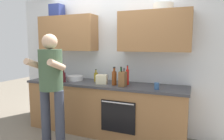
{
  "coord_description": "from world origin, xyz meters",
  "views": [
    {
      "loc": [
        1.45,
        -3.11,
        1.57
      ],
      "look_at": [
        0.21,
        -0.1,
        1.15
      ],
      "focal_mm": 32.19,
      "sensor_mm": 36.0,
      "label": 1
    }
  ],
  "objects_px": {
    "bottle_vinegar": "(114,78)",
    "bottle_wine": "(63,77)",
    "bottle_oil": "(96,77)",
    "bottle_juice": "(114,77)",
    "bottle_soda": "(121,77)",
    "potted_herb": "(52,72)",
    "bottle_syrup": "(57,75)",
    "knife_block": "(123,79)",
    "mixing_bowl": "(75,78)",
    "person_standing": "(51,82)",
    "grocery_bag_rice": "(102,79)",
    "bottle_hotsauce": "(127,77)",
    "cup_tea": "(157,86)"
  },
  "relations": [
    {
      "from": "bottle_soda",
      "to": "bottle_oil",
      "type": "relative_size",
      "value": 1.3
    },
    {
      "from": "potted_herb",
      "to": "grocery_bag_rice",
      "type": "bearing_deg",
      "value": 2.48
    },
    {
      "from": "knife_block",
      "to": "grocery_bag_rice",
      "type": "bearing_deg",
      "value": 170.51
    },
    {
      "from": "person_standing",
      "to": "cup_tea",
      "type": "height_order",
      "value": "person_standing"
    },
    {
      "from": "bottle_vinegar",
      "to": "grocery_bag_rice",
      "type": "bearing_deg",
      "value": 172.77
    },
    {
      "from": "bottle_wine",
      "to": "bottle_oil",
      "type": "distance_m",
      "value": 0.57
    },
    {
      "from": "bottle_oil",
      "to": "knife_block",
      "type": "bearing_deg",
      "value": -20.29
    },
    {
      "from": "person_standing",
      "to": "bottle_syrup",
      "type": "xyz_separation_m",
      "value": [
        -0.33,
        0.58,
        0.0
      ]
    },
    {
      "from": "bottle_hotsauce",
      "to": "bottle_oil",
      "type": "bearing_deg",
      "value": 174.45
    },
    {
      "from": "bottle_soda",
      "to": "knife_block",
      "type": "bearing_deg",
      "value": -63.03
    },
    {
      "from": "bottle_wine",
      "to": "bottle_oil",
      "type": "relative_size",
      "value": 1.04
    },
    {
      "from": "bottle_oil",
      "to": "bottle_wine",
      "type": "bearing_deg",
      "value": -150.91
    },
    {
      "from": "bottle_oil",
      "to": "grocery_bag_rice",
      "type": "distance_m",
      "value": 0.24
    },
    {
      "from": "potted_herb",
      "to": "bottle_syrup",
      "type": "bearing_deg",
      "value": -25.85
    },
    {
      "from": "bottle_juice",
      "to": "bottle_vinegar",
      "type": "relative_size",
      "value": 0.92
    },
    {
      "from": "mixing_bowl",
      "to": "grocery_bag_rice",
      "type": "relative_size",
      "value": 1.6
    },
    {
      "from": "bottle_soda",
      "to": "mixing_bowl",
      "type": "distance_m",
      "value": 0.9
    },
    {
      "from": "bottle_wine",
      "to": "bottle_vinegar",
      "type": "height_order",
      "value": "bottle_vinegar"
    },
    {
      "from": "bottle_hotsauce",
      "to": "cup_tea",
      "type": "height_order",
      "value": "bottle_hotsauce"
    },
    {
      "from": "bottle_wine",
      "to": "bottle_hotsauce",
      "type": "relative_size",
      "value": 0.72
    },
    {
      "from": "bottle_vinegar",
      "to": "mixing_bowl",
      "type": "xyz_separation_m",
      "value": [
        -0.84,
        0.13,
        -0.08
      ]
    },
    {
      "from": "bottle_soda",
      "to": "cup_tea",
      "type": "bearing_deg",
      "value": -17.82
    },
    {
      "from": "bottle_syrup",
      "to": "potted_herb",
      "type": "distance_m",
      "value": 0.21
    },
    {
      "from": "knife_block",
      "to": "bottle_wine",
      "type": "bearing_deg",
      "value": -176.73
    },
    {
      "from": "bottle_vinegar",
      "to": "bottle_wine",
      "type": "bearing_deg",
      "value": -173.94
    },
    {
      "from": "person_standing",
      "to": "potted_herb",
      "type": "xyz_separation_m",
      "value": [
        -0.52,
        0.67,
        0.04
      ]
    },
    {
      "from": "mixing_bowl",
      "to": "knife_block",
      "type": "bearing_deg",
      "value": -9.55
    },
    {
      "from": "bottle_syrup",
      "to": "bottle_oil",
      "type": "height_order",
      "value": "bottle_syrup"
    },
    {
      "from": "bottle_wine",
      "to": "bottle_vinegar",
      "type": "bearing_deg",
      "value": 6.06
    },
    {
      "from": "person_standing",
      "to": "bottle_soda",
      "type": "xyz_separation_m",
      "value": [
        0.79,
        0.84,
        -0.0
      ]
    },
    {
      "from": "potted_herb",
      "to": "grocery_bag_rice",
      "type": "height_order",
      "value": "potted_herb"
    },
    {
      "from": "person_standing",
      "to": "cup_tea",
      "type": "xyz_separation_m",
      "value": [
        1.43,
        0.63,
        -0.07
      ]
    },
    {
      "from": "bottle_syrup",
      "to": "mixing_bowl",
      "type": "height_order",
      "value": "bottle_syrup"
    },
    {
      "from": "bottle_syrup",
      "to": "cup_tea",
      "type": "bearing_deg",
      "value": 1.6
    },
    {
      "from": "bottle_oil",
      "to": "bottle_juice",
      "type": "height_order",
      "value": "bottle_juice"
    },
    {
      "from": "bottle_oil",
      "to": "cup_tea",
      "type": "relative_size",
      "value": 2.21
    },
    {
      "from": "cup_tea",
      "to": "mixing_bowl",
      "type": "relative_size",
      "value": 0.34
    },
    {
      "from": "cup_tea",
      "to": "bottle_oil",
      "type": "bearing_deg",
      "value": 168.37
    },
    {
      "from": "bottle_hotsauce",
      "to": "bottle_oil",
      "type": "height_order",
      "value": "bottle_hotsauce"
    },
    {
      "from": "bottle_oil",
      "to": "cup_tea",
      "type": "height_order",
      "value": "bottle_oil"
    },
    {
      "from": "bottle_soda",
      "to": "bottle_juice",
      "type": "height_order",
      "value": "bottle_soda"
    },
    {
      "from": "bottle_syrup",
      "to": "cup_tea",
      "type": "xyz_separation_m",
      "value": [
        1.76,
        0.05,
        -0.07
      ]
    },
    {
      "from": "bottle_juice",
      "to": "bottle_vinegar",
      "type": "bearing_deg",
      "value": -68.51
    },
    {
      "from": "person_standing",
      "to": "bottle_wine",
      "type": "relative_size",
      "value": 7.39
    },
    {
      "from": "bottle_oil",
      "to": "bottle_juice",
      "type": "bearing_deg",
      "value": -9.2
    },
    {
      "from": "person_standing",
      "to": "grocery_bag_rice",
      "type": "relative_size",
      "value": 9.38
    },
    {
      "from": "bottle_syrup",
      "to": "person_standing",
      "type": "bearing_deg",
      "value": -60.2
    },
    {
      "from": "bottle_oil",
      "to": "bottle_soda",
      "type": "bearing_deg",
      "value": -3.16
    },
    {
      "from": "bottle_wine",
      "to": "bottle_juice",
      "type": "relative_size",
      "value": 0.84
    },
    {
      "from": "bottle_soda",
      "to": "bottle_vinegar",
      "type": "height_order",
      "value": "bottle_vinegar"
    }
  ]
}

